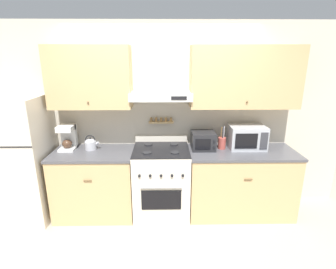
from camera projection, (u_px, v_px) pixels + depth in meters
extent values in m
plane|color=#B2A38E|center=(162.00, 226.00, 3.38)|extent=(16.00, 16.00, 0.00)
cube|color=beige|center=(161.00, 118.00, 3.68)|extent=(5.20, 0.08, 2.55)
cube|color=tan|center=(90.00, 77.00, 3.31)|extent=(1.04, 0.33, 0.78)
sphere|color=brown|center=(88.00, 102.00, 3.22)|extent=(0.02, 0.02, 0.02)
cube|color=tan|center=(245.00, 77.00, 3.34)|extent=(1.39, 0.33, 0.78)
sphere|color=brown|center=(247.00, 102.00, 3.25)|extent=(0.02, 0.02, 0.02)
cube|color=silver|center=(161.00, 96.00, 3.37)|extent=(0.79, 0.37, 0.10)
cube|color=black|center=(179.00, 98.00, 3.19)|extent=(0.19, 0.01, 0.04)
cube|color=tan|center=(161.00, 122.00, 3.62)|extent=(0.34, 0.07, 0.02)
cylinder|color=olive|center=(151.00, 120.00, 3.61)|extent=(0.03, 0.03, 0.06)
cylinder|color=olive|center=(156.00, 120.00, 3.61)|extent=(0.03, 0.03, 0.06)
cylinder|color=olive|center=(161.00, 120.00, 3.61)|extent=(0.03, 0.03, 0.06)
cylinder|color=olive|center=(166.00, 120.00, 3.61)|extent=(0.03, 0.03, 0.06)
cylinder|color=olive|center=(171.00, 120.00, 3.61)|extent=(0.03, 0.03, 0.06)
cube|color=tan|center=(96.00, 184.00, 3.57)|extent=(1.04, 0.64, 0.87)
cube|color=#4C4C51|center=(93.00, 153.00, 3.44)|extent=(1.06, 0.66, 0.03)
cylinder|color=brown|center=(87.00, 181.00, 3.19)|extent=(0.10, 0.01, 0.01)
cube|color=tan|center=(240.00, 183.00, 3.60)|extent=(1.39, 0.64, 0.87)
cube|color=#4C4C51|center=(242.00, 152.00, 3.47)|extent=(1.42, 0.66, 0.03)
cylinder|color=brown|center=(248.00, 179.00, 3.22)|extent=(0.10, 0.01, 0.01)
cube|color=beige|center=(161.00, 182.00, 3.55)|extent=(0.73, 0.67, 0.93)
cube|color=black|center=(161.00, 200.00, 3.25)|extent=(0.49, 0.01, 0.26)
cylinder|color=#ADAFB5|center=(161.00, 188.00, 3.17)|extent=(0.51, 0.02, 0.02)
cube|color=black|center=(161.00, 149.00, 3.41)|extent=(0.73, 0.67, 0.01)
cylinder|color=#232326|center=(147.00, 153.00, 3.25)|extent=(0.11, 0.11, 0.02)
cylinder|color=#232326|center=(175.00, 153.00, 3.26)|extent=(0.11, 0.11, 0.02)
cylinder|color=#232326|center=(148.00, 144.00, 3.56)|extent=(0.11, 0.11, 0.02)
cylinder|color=#232326|center=(174.00, 144.00, 3.56)|extent=(0.11, 0.11, 0.02)
cylinder|color=black|center=(139.00, 176.00, 3.14)|extent=(0.03, 0.02, 0.03)
cylinder|color=black|center=(150.00, 176.00, 3.14)|extent=(0.03, 0.02, 0.03)
cylinder|color=black|center=(161.00, 176.00, 3.14)|extent=(0.03, 0.02, 0.03)
cylinder|color=black|center=(172.00, 176.00, 3.14)|extent=(0.03, 0.02, 0.03)
cylinder|color=black|center=(183.00, 176.00, 3.15)|extent=(0.03, 0.02, 0.03)
cube|color=beige|center=(161.00, 138.00, 3.70)|extent=(0.73, 0.04, 0.09)
cube|color=beige|center=(19.00, 159.00, 3.40)|extent=(0.77, 0.71, 1.64)
cylinder|color=#B7B7BC|center=(91.00, 145.00, 3.50)|extent=(0.15, 0.15, 0.11)
ellipsoid|color=#B7B7BC|center=(90.00, 141.00, 3.49)|extent=(0.14, 0.14, 0.06)
sphere|color=black|center=(90.00, 138.00, 3.48)|extent=(0.02, 0.02, 0.02)
cylinder|color=#B7B7BC|center=(96.00, 144.00, 3.50)|extent=(0.09, 0.03, 0.08)
torus|color=black|center=(90.00, 140.00, 3.48)|extent=(0.13, 0.01, 0.13)
cube|color=white|center=(68.00, 148.00, 3.51)|extent=(0.20, 0.25, 0.03)
cube|color=white|center=(69.00, 136.00, 3.55)|extent=(0.20, 0.08, 0.33)
cube|color=white|center=(66.00, 128.00, 3.42)|extent=(0.20, 0.21, 0.07)
ellipsoid|color=#4C3323|center=(67.00, 144.00, 3.47)|extent=(0.13, 0.13, 0.11)
cube|color=#ADAFB5|center=(247.00, 137.00, 3.53)|extent=(0.48, 0.35, 0.31)
cube|color=black|center=(246.00, 141.00, 3.36)|extent=(0.29, 0.01, 0.20)
cube|color=#38383D|center=(264.00, 141.00, 3.36)|extent=(0.10, 0.01, 0.22)
cylinder|color=#B24C42|center=(222.00, 143.00, 3.53)|extent=(0.10, 0.10, 0.15)
cylinder|color=olive|center=(221.00, 132.00, 3.48)|extent=(0.01, 0.05, 0.16)
cylinder|color=#28282B|center=(223.00, 132.00, 3.49)|extent=(0.01, 0.04, 0.16)
cylinder|color=#B2B2B7|center=(224.00, 132.00, 3.49)|extent=(0.01, 0.03, 0.16)
cube|color=#232326|center=(203.00, 140.00, 3.51)|extent=(0.31, 0.31, 0.23)
cube|color=black|center=(203.00, 144.00, 3.36)|extent=(0.20, 0.01, 0.14)
cylinder|color=black|center=(214.00, 141.00, 3.35)|extent=(0.03, 0.01, 0.03)
cylinder|color=black|center=(214.00, 147.00, 3.37)|extent=(0.03, 0.01, 0.03)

